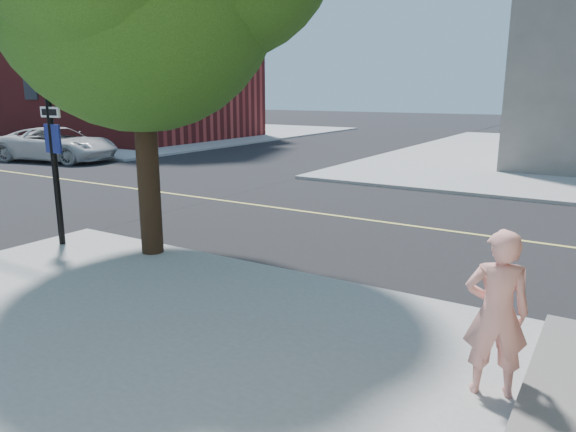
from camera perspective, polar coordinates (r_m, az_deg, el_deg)
The scene contains 7 objects.
ground at distance 12.07m, azimuth -17.65°, elevation -2.46°, with size 140.00×140.00×0.00m, color black.
road_ew at distance 15.27m, azimuth -4.80°, elevation 1.34°, with size 140.00×9.00×0.01m, color black.
sidewalk_nw at distance 43.24m, azimuth -16.05°, elevation 8.61°, with size 26.00×25.00×0.12m, color #979797.
church at distance 38.77m, azimuth -17.62°, elevation 18.60°, with size 15.20×12.00×14.40m.
office_block at distance 50.80m, azimuth -23.56°, elevation 18.92°, with size 12.00×14.08×18.00m.
man_on_phone at distance 5.75m, azimuth 21.32°, elevation -9.64°, with size 0.63×0.41×1.73m, color #EA988C.
car_a at distance 26.62m, azimuth -23.32°, elevation 7.04°, with size 2.55×5.54×1.54m, color silver.
Camera 1 is at (8.95, -7.47, 3.13)m, focal length 33.37 mm.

